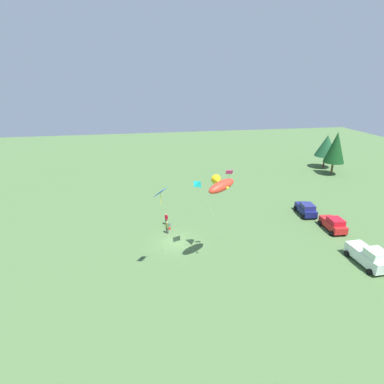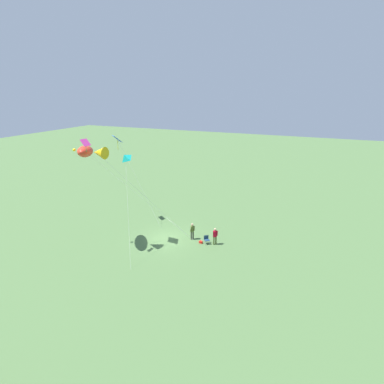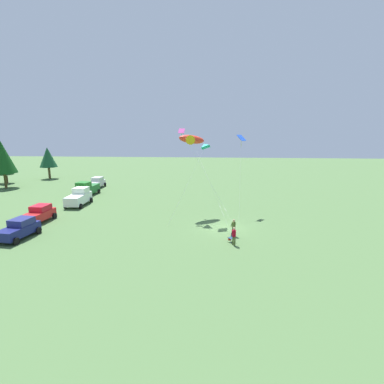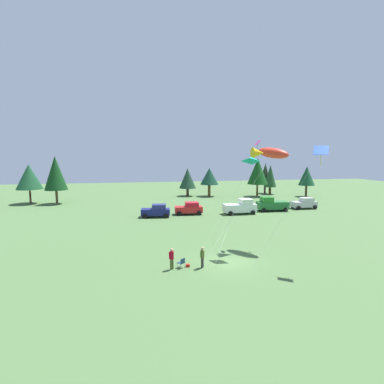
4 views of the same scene
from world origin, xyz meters
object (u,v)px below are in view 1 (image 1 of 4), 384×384
at_px(car_navy_hatch, 306,209).
at_px(truck_white_pickup, 369,256).
at_px(backpack_on_grass, 170,228).
at_px(kite_large_fish, 220,185).
at_px(folding_chair, 168,224).
at_px(kite_diamond_blue, 161,194).
at_px(car_red_sedan, 333,224).
at_px(person_spectator, 166,218).
at_px(kite_diamond_rainbow, 225,177).
at_px(kite_delta_teal, 200,183).
at_px(person_kite_flyer, 167,226).

relative_size(car_navy_hatch, truck_white_pickup, 0.87).
relative_size(backpack_on_grass, kite_large_fish, 0.03).
bearing_deg(backpack_on_grass, folding_chair, -162.50).
height_order(car_navy_hatch, kite_large_fish, kite_large_fish).
xyz_separation_m(car_navy_hatch, kite_diamond_blue, (11.21, -22.34, 8.27)).
bearing_deg(car_red_sedan, truck_white_pickup, -4.26).
bearing_deg(kite_large_fish, car_red_sedan, 105.24).
distance_m(person_spectator, truck_white_pickup, 24.79).
bearing_deg(folding_chair, kite_diamond_rainbow, -96.79).
bearing_deg(kite_delta_teal, truck_white_pickup, 72.07).
height_order(person_kite_flyer, car_navy_hatch, car_navy_hatch).
height_order(person_spectator, car_navy_hatch, car_navy_hatch).
height_order(person_spectator, truck_white_pickup, truck_white_pickup).
distance_m(person_kite_flyer, kite_diamond_blue, 12.37).
height_order(kite_diamond_blue, kite_diamond_rainbow, kite_diamond_rainbow).
distance_m(kite_diamond_blue, kite_delta_teal, 5.97).
distance_m(car_red_sedan, kite_delta_teal, 20.50).
bearing_deg(car_red_sedan, backpack_on_grass, -97.02).
distance_m(person_kite_flyer, backpack_on_grass, 1.50).
height_order(kite_large_fish, kite_diamond_blue, kite_large_fish).
height_order(folding_chair, kite_delta_teal, kite_delta_teal).
distance_m(folding_chair, kite_delta_teal, 11.11).
bearing_deg(truck_white_pickup, person_spectator, -123.71).
relative_size(backpack_on_grass, car_red_sedan, 0.07).
xyz_separation_m(car_navy_hatch, kite_diamond_rainbow, (8.74, -15.48, 8.76)).
bearing_deg(kite_delta_teal, kite_diamond_blue, -49.28).
bearing_deg(person_spectator, person_kite_flyer, -134.70).
relative_size(truck_white_pickup, kite_large_fish, 0.50).
xyz_separation_m(folding_chair, person_spectator, (-0.82, -0.14, 0.53)).
xyz_separation_m(car_navy_hatch, car_red_sedan, (5.15, 1.04, 0.00)).
bearing_deg(car_red_sedan, person_kite_flyer, -94.01).
bearing_deg(kite_large_fish, kite_diamond_rainbow, 146.12).
bearing_deg(kite_diamond_rainbow, car_navy_hatch, 119.43).
distance_m(person_spectator, kite_diamond_blue, 14.31).
relative_size(folding_chair, kite_diamond_blue, 0.08).
distance_m(car_red_sedan, kite_large_fish, 19.74).
height_order(folding_chair, backpack_on_grass, folding_chair).
relative_size(car_red_sedan, kite_diamond_rainbow, 0.41).
distance_m(backpack_on_grass, car_red_sedan, 22.06).
xyz_separation_m(person_kite_flyer, backpack_on_grass, (-1.11, 0.44, -0.91)).
bearing_deg(truck_white_pickup, person_kite_flyer, -118.52).
height_order(person_kite_flyer, car_red_sedan, car_red_sedan).
distance_m(backpack_on_grass, truck_white_pickup, 23.83).
relative_size(person_spectator, car_navy_hatch, 0.40).
bearing_deg(kite_diamond_rainbow, kite_delta_teal, -120.80).
bearing_deg(backpack_on_grass, person_kite_flyer, -21.56).
xyz_separation_m(person_spectator, kite_delta_teal, (7.77, 3.07, 7.63)).
bearing_deg(car_navy_hatch, person_kite_flyer, -77.38).
relative_size(kite_diamond_blue, kite_delta_teal, 1.08).
xyz_separation_m(car_navy_hatch, kite_delta_teal, (7.33, -17.83, 7.70)).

